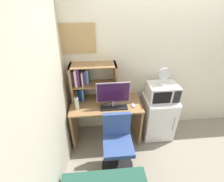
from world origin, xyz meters
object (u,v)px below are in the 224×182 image
(keyboard, at_px, (114,107))
(water_bottle, at_px, (77,103))
(mini_fridge, at_px, (158,117))
(hutch_bookshelf, at_px, (87,81))
(wall_corkboard, at_px, (75,39))
(desk_fan, at_px, (164,75))
(microwave, at_px, (162,92))
(monitor, at_px, (113,94))
(computer_mouse, at_px, (133,105))
(desk_chair, at_px, (117,146))

(keyboard, distance_m, water_bottle, 0.59)
(keyboard, distance_m, mini_fridge, 0.93)
(hutch_bookshelf, xyz_separation_m, wall_corkboard, (-0.13, 0.12, 0.65))
(keyboard, relative_size, desk_fan, 1.47)
(hutch_bookshelf, height_order, microwave, hutch_bookshelf)
(monitor, xyz_separation_m, keyboard, (0.01, -0.04, -0.23))
(computer_mouse, xyz_separation_m, wall_corkboard, (-0.86, 0.41, 0.98))
(mini_fridge, bearing_deg, water_bottle, -175.48)
(computer_mouse, distance_m, desk_chair, 0.68)
(water_bottle, bearing_deg, hutch_bookshelf, 57.94)
(hutch_bookshelf, bearing_deg, desk_chair, -60.91)
(hutch_bookshelf, distance_m, monitor, 0.50)
(hutch_bookshelf, relative_size, wall_corkboard, 1.20)
(mini_fridge, distance_m, desk_fan, 0.85)
(computer_mouse, relative_size, desk_fan, 0.34)
(mini_fridge, xyz_separation_m, microwave, (0.00, 0.00, 0.54))
(microwave, xyz_separation_m, wall_corkboard, (-1.37, 0.28, 0.83))
(keyboard, bearing_deg, desk_fan, 10.39)
(mini_fridge, bearing_deg, desk_fan, -173.30)
(water_bottle, bearing_deg, microwave, 4.64)
(keyboard, height_order, water_bottle, water_bottle)
(mini_fridge, bearing_deg, monitor, -172.48)
(desk_fan, height_order, wall_corkboard, wall_corkboard)
(water_bottle, bearing_deg, desk_fan, 4.48)
(hutch_bookshelf, relative_size, microwave, 1.50)
(computer_mouse, bearing_deg, monitor, 176.38)
(desk_fan, xyz_separation_m, wall_corkboard, (-1.35, 0.28, 0.52))
(monitor, xyz_separation_m, mini_fridge, (0.84, 0.11, -0.62))
(water_bottle, relative_size, mini_fridge, 0.28)
(computer_mouse, bearing_deg, keyboard, -176.55)
(monitor, height_order, wall_corkboard, wall_corkboard)
(hutch_bookshelf, xyz_separation_m, microwave, (1.24, -0.15, -0.18))
(wall_corkboard, bearing_deg, water_bottle, -95.69)
(mini_fridge, bearing_deg, hutch_bookshelf, 172.84)
(hutch_bookshelf, distance_m, wall_corkboard, 0.67)
(monitor, relative_size, keyboard, 1.20)
(microwave, bearing_deg, hutch_bookshelf, 172.97)
(hutch_bookshelf, distance_m, desk_chair, 1.12)
(hutch_bookshelf, relative_size, desk_chair, 0.80)
(monitor, relative_size, mini_fridge, 0.65)
(computer_mouse, bearing_deg, mini_fridge, 14.37)
(water_bottle, bearing_deg, wall_corkboard, 84.31)
(computer_mouse, height_order, wall_corkboard, wall_corkboard)
(wall_corkboard, bearing_deg, hutch_bookshelf, -43.96)
(monitor, height_order, keyboard, monitor)
(microwave, distance_m, desk_chair, 1.15)
(mini_fridge, height_order, desk_chair, desk_chair)
(hutch_bookshelf, xyz_separation_m, desk_fan, (1.22, -0.16, 0.13))
(hutch_bookshelf, relative_size, keyboard, 1.69)
(hutch_bookshelf, xyz_separation_m, water_bottle, (-0.17, -0.27, -0.24))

